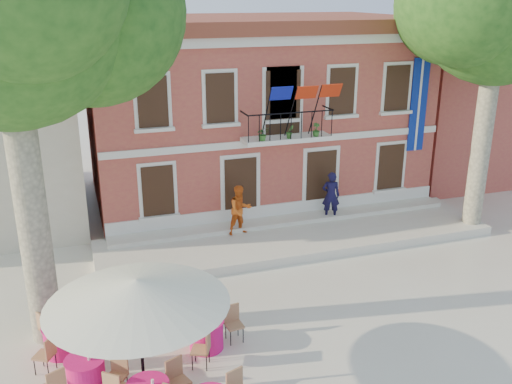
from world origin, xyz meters
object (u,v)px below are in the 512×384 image
Objects in this scene: plane_tree_west at (2,2)px; plane_tree_east at (500,3)px; pedestrian_navy at (331,195)px; cafe_table_4 at (206,333)px; cafe_table_2 at (86,372)px; cafe_table_3 at (61,338)px; patio_umbrella at (137,292)px; pedestrian_orange at (240,210)px.

plane_tree_east is at bearing 9.49° from plane_tree_west.
pedestrian_navy is 0.98× the size of cafe_table_4.
cafe_table_2 is 1.65m from cafe_table_3.
pedestrian_navy is at bearing 43.22° from patio_umbrella.
pedestrian_navy is 3.67m from pedestrian_orange.
cafe_table_2 is (0.85, -2.45, -7.78)m from plane_tree_west.
plane_tree_west is 2.90× the size of patio_umbrella.
pedestrian_orange is at bearing 65.65° from cafe_table_4.
cafe_table_4 is (2.91, 0.67, 0.00)m from cafe_table_2.
cafe_table_2 is (-1.19, 0.64, -2.14)m from patio_umbrella.
pedestrian_navy is (8.06, 7.57, -1.36)m from patio_umbrella.
cafe_table_3 and cafe_table_4 have the same top height.
cafe_table_3 is (0.35, -0.88, -7.78)m from plane_tree_west.
plane_tree_east is 16.85m from cafe_table_3.
plane_tree_east is at bearing 23.38° from patio_umbrella.
plane_tree_west is at bearing -170.51° from plane_tree_east.
plane_tree_east is at bearing 177.69° from pedestrian_navy.
plane_tree_west is at bearing 43.75° from pedestrian_navy.
pedestrian_orange is at bearing 24.94° from pedestrian_navy.
cafe_table_3 is (-6.10, -5.04, -0.77)m from pedestrian_orange.
patio_umbrella is at bearing 63.04° from pedestrian_navy.
cafe_table_2 is at bearing -140.30° from pedestrian_orange.
pedestrian_navy is 11.58m from cafe_table_2.
cafe_table_3 is at bearing -68.39° from plane_tree_west.
plane_tree_east is at bearing 19.32° from cafe_table_2.
patio_umbrella is 3.04m from cafe_table_4.
pedestrian_orange is 7.95m from cafe_table_3.
cafe_table_4 is (1.72, 1.31, -2.14)m from patio_umbrella.
pedestrian_orange is 0.95× the size of cafe_table_3.
plane_tree_west is 13.08m from pedestrian_navy.
plane_tree_west is 6.08× the size of pedestrian_navy.
patio_umbrella is at bearing -28.21° from cafe_table_2.
pedestrian_navy is (10.10, 4.48, -6.99)m from plane_tree_west.
patio_umbrella is 8.59m from pedestrian_orange.
pedestrian_navy reaches higher than pedestrian_orange.
cafe_table_4 is at bearing 13.02° from cafe_table_2.
plane_tree_west is at bearing 154.73° from cafe_table_4.
cafe_table_2 is 1.00× the size of cafe_table_3.
cafe_table_4 is at bearing -14.68° from cafe_table_3.
pedestrian_navy reaches higher than cafe_table_2.
plane_tree_east is 15.13m from patio_umbrella.
pedestrian_navy is at bearing 157.87° from plane_tree_east.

